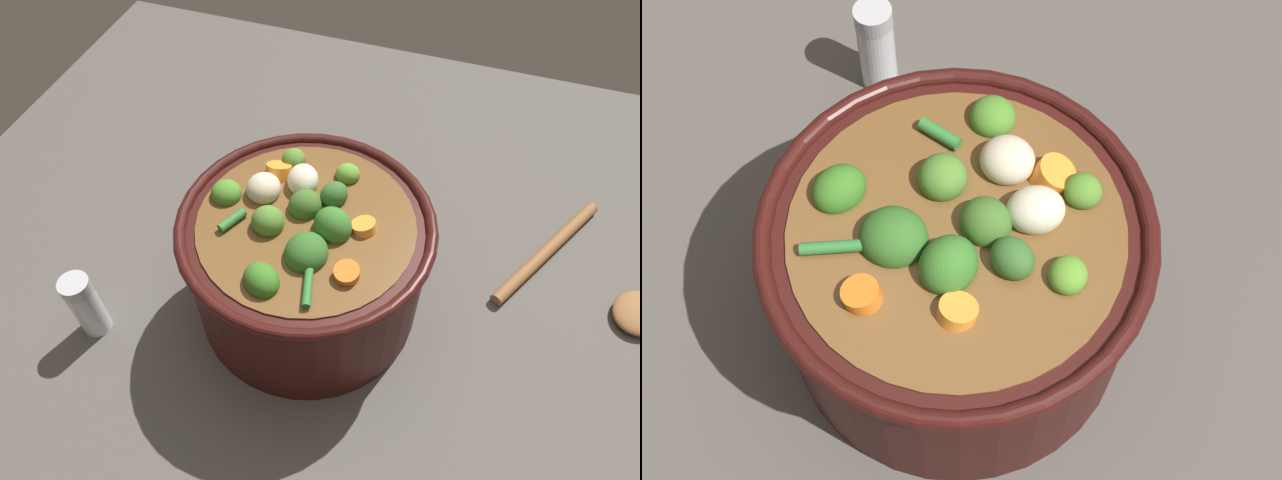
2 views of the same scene
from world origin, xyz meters
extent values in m
plane|color=#514C47|center=(0.00, 0.00, 0.00)|extent=(1.10, 1.10, 0.00)
cylinder|color=#38110F|center=(0.00, 0.00, 0.07)|extent=(0.26, 0.26, 0.15)
torus|color=#38110F|center=(0.00, 0.00, 0.15)|extent=(0.27, 0.27, 0.01)
cylinder|color=brown|center=(0.00, 0.00, 0.08)|extent=(0.23, 0.23, 0.14)
ellipsoid|color=#4E832E|center=(-0.04, -0.02, 0.15)|extent=(0.04, 0.04, 0.03)
ellipsoid|color=#3A7724|center=(-0.02, -0.08, 0.15)|extent=(0.05, 0.05, 0.03)
ellipsoid|color=#52892D|center=(-0.04, 0.08, 0.15)|extent=(0.04, 0.04, 0.02)
ellipsoid|color=#367528|center=(0.03, 0.00, 0.15)|extent=(0.05, 0.05, 0.04)
ellipsoid|color=#5D982F|center=(0.02, 0.08, 0.15)|extent=(0.03, 0.03, 0.02)
ellipsoid|color=#4A862A|center=(-0.09, 0.01, 0.15)|extent=(0.04, 0.04, 0.03)
ellipsoid|color=#3E6B27|center=(-0.01, 0.02, 0.15)|extent=(0.05, 0.05, 0.04)
ellipsoid|color=#36672D|center=(0.02, 0.04, 0.15)|extent=(0.04, 0.04, 0.03)
ellipsoid|color=#336A26|center=(0.01, -0.04, 0.15)|extent=(0.04, 0.05, 0.04)
cylinder|color=orange|center=(-0.05, 0.06, 0.15)|extent=(0.03, 0.04, 0.03)
cylinder|color=orange|center=(0.06, 0.01, 0.15)|extent=(0.04, 0.04, 0.02)
cylinder|color=orange|center=(0.06, -0.05, 0.15)|extent=(0.03, 0.03, 0.02)
ellipsoid|color=beige|center=(-0.06, 0.02, 0.15)|extent=(0.04, 0.04, 0.03)
ellipsoid|color=beige|center=(-0.02, 0.05, 0.15)|extent=(0.04, 0.05, 0.03)
cylinder|color=#327E35|center=(-0.07, -0.02, 0.15)|extent=(0.02, 0.03, 0.01)
cylinder|color=#307835|center=(0.03, -0.07, 0.15)|extent=(0.02, 0.05, 0.01)
ellipsoid|color=brown|center=(0.38, 0.10, 0.01)|extent=(0.08, 0.09, 0.02)
cylinder|color=brown|center=(0.27, 0.16, 0.01)|extent=(0.12, 0.20, 0.02)
cylinder|color=silver|center=(-0.22, -0.11, 0.04)|extent=(0.03, 0.03, 0.07)
cylinder|color=#B7B7BC|center=(-0.22, -0.11, 0.08)|extent=(0.03, 0.03, 0.02)
camera|label=1|loc=(0.13, -0.35, 0.60)|focal=32.08mm
camera|label=2|loc=(0.29, 0.06, 0.69)|focal=52.62mm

